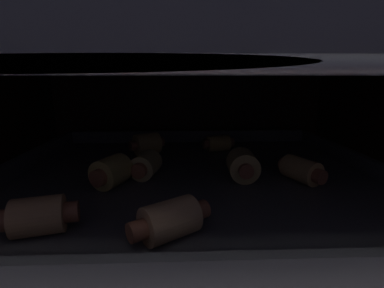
{
  "coord_description": "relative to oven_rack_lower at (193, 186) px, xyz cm",
  "views": [
    {
      "loc": [
        -1.26,
        -29.58,
        22.26
      ],
      "look_at": [
        0.0,
        3.44,
        14.16
      ],
      "focal_mm": 25.8,
      "sensor_mm": 36.0,
      "label": 1
    }
  ],
  "objects": [
    {
      "name": "ground_plane",
      "position": [
        0.0,
        0.0,
        -10.68
      ],
      "size": [
        51.78,
        46.63,
        1.2
      ],
      "primitive_type": "cube",
      "color": "black"
    },
    {
      "name": "oven_wall_back",
      "position": [
        0.0,
        22.72,
        7.84
      ],
      "size": [
        51.78,
        1.2,
        35.84
      ],
      "primitive_type": "cube",
      "color": "black",
      "rests_on": "ground_plane"
    },
    {
      "name": "oven_rack_lower",
      "position": [
        0.0,
        0.0,
        0.0
      ],
      "size": [
        47.03,
        43.35,
        0.58
      ],
      "color": "#B7B7BC"
    },
    {
      "name": "baking_tray_lower",
      "position": [
        0.0,
        0.0,
        0.95
      ],
      "size": [
        41.11,
        34.97,
        2.81
      ],
      "color": "#4C4C51",
      "rests_on": "oven_rack_lower"
    },
    {
      "name": "pig_in_blanket_lower_0",
      "position": [
        -6.32,
        9.5,
        2.68
      ],
      "size": [
        5.13,
        4.35,
        3.04
      ],
      "rotation": [
        0.0,
        0.0,
        5.23
      ],
      "color": "tan",
      "rests_on": "baking_tray_lower"
    },
    {
      "name": "pig_in_blanket_lower_1",
      "position": [
        11.51,
        -1.99,
        2.45
      ],
      "size": [
        3.95,
        5.62,
        2.58
      ],
      "rotation": [
        0.0,
        0.0,
        0.43
      ],
      "color": "tan",
      "rests_on": "baking_tray_lower"
    },
    {
      "name": "pig_in_blanket_lower_2",
      "position": [
        -8.5,
        -2.56,
        2.71
      ],
      "size": [
        4.21,
        4.94,
        3.11
      ],
      "rotation": [
        0.0,
        0.0,
        2.71
      ],
      "color": "tan",
      "rests_on": "baking_tray_lower"
    },
    {
      "name": "pig_in_blanket_lower_3",
      "position": [
        -5.31,
        0.1,
        2.55
      ],
      "size": [
        3.5,
        5.07,
        2.78
      ],
      "rotation": [
        0.0,
        0.0,
        2.91
      ],
      "color": "tan",
      "rests_on": "baking_tray_lower"
    },
    {
      "name": "pig_in_blanket_lower_4",
      "position": [
        5.37,
        -1.16,
        2.78
      ],
      "size": [
        3.37,
        4.64,
        3.24
      ],
      "rotation": [
        0.0,
        0.0,
        6.24
      ],
      "color": "tan",
      "rests_on": "baking_tray_lower"
    },
    {
      "name": "pig_in_blanket_lower_5",
      "position": [
        -2.14,
        -12.24,
        2.53
      ],
      "size": [
        5.76,
        4.41,
        2.73
      ],
      "rotation": [
        0.0,
        0.0,
        5.29
      ],
      "color": "tan",
      "rests_on": "baking_tray_lower"
    },
    {
      "name": "pig_in_blanket_lower_6",
      "position": [
        4.25,
        10.67,
        2.37
      ],
      "size": [
        4.95,
        3.08,
        2.41
      ],
      "rotation": [
        0.0,
        0.0,
        4.94
      ],
      "color": "tan",
      "rests_on": "baking_tray_lower"
    },
    {
      "name": "pig_in_blanket_lower_7",
      "position": [
        -11.48,
        -11.38,
        2.55
      ],
      "size": [
        5.53,
        3.54,
        2.78
      ],
      "rotation": [
        0.0,
        0.0,
        4.97
      ],
      "color": "tan",
      "rests_on": "baking_tray_lower"
    },
    {
      "name": "oven_rack_upper",
      "position": [
        0.0,
        0.0,
        12.64
      ],
      "size": [
        47.22,
        43.35,
        0.77
      ],
      "color": "#B7B7BC"
    },
    {
      "name": "baking_tray_upper",
      "position": [
        0.0,
        0.0,
        13.58
      ],
      "size": [
        41.11,
        34.97,
        2.42
      ],
      "color": "gray",
      "rests_on": "oven_rack_upper"
    },
    {
      "name": "pig_in_blanket_upper_0",
      "position": [
        -12.43,
        3.74,
        15.27
      ],
      "size": [
        4.95,
        3.76,
        3.06
      ],
      "rotation": [
        0.0,
        0.0,
        4.98
      ],
      "color": "tan",
      "rests_on": "baking_tray_upper"
    },
    {
      "name": "pig_in_blanket_upper_1",
      "position": [
        16.21,
        6.65,
        15.31
      ],
      "size": [
        5.03,
        3.55,
        3.15
      ],
      "rotation": [
        0.0,
        0.0,
        1.44
      ],
      "color": "tan",
      "rests_on": "baking_tray_upper"
    },
    {
      "name": "pig_in_blanket_upper_2",
      "position": [
        4.76,
        -14.04,
        14.97
      ],
      "size": [
        6.23,
        2.92,
        2.47
      ],
      "rotation": [
        0.0,
        0.0,
        1.68
      ],
      "color": "tan",
      "rests_on": "baking_tray_upper"
    },
    {
      "name": "pig_in_blanket_upper_3",
      "position": [
        9.02,
        12.52,
        15.22
      ],
      "size": [
        3.27,
        4.98,
        2.97
      ],
      "rotation": [
        0.0,
        0.0,
        0.09
      ],
      "color": "tan",
      "rests_on": "baking_tray_upper"
    },
    {
      "name": "pig_in_blanket_upper_4",
      "position": [
        8.83,
        -6.19,
        15.17
      ],
      "size": [
        5.36,
        3.49,
        2.88
      ],
      "rotation": [
        0.0,
        0.0,
        1.39
      ],
      "color": "tan",
      "rests_on": "baking_tray_upper"
    },
    {
      "name": "pig_in_blanket_upper_5",
      "position": [
        1.64,
        1.08,
        14.99
      ],
      "size": [
        5.54,
        2.95,
        2.51
      ],
      "rotation": [
        0.0,
        0.0,
        1.68
      ],
      "color": "tan",
      "rests_on": "baking_tray_upper"
    },
    {
      "name": "pig_in_blanket_upper_6",
      "position": [
        -10.05,
        -4.1,
        14.97
      ],
      "size": [
        4.2,
        4.13,
        2.46
      ],
      "rotation": [
        0.0,
        0.0,
        3.94
      ],
      "color": "tan",
      "rests_on": "baking_tray_upper"
    }
  ]
}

